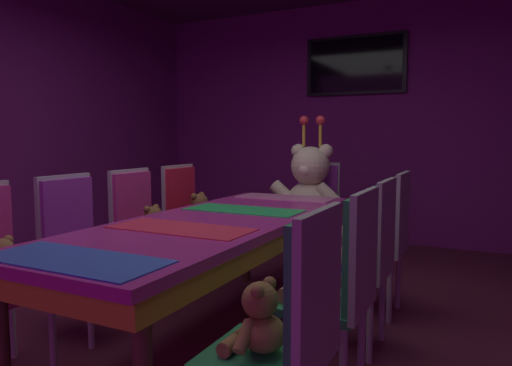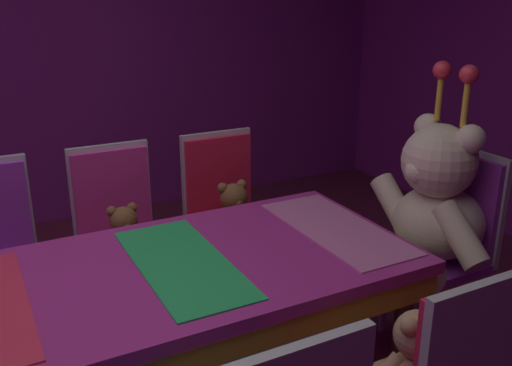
# 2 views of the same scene
# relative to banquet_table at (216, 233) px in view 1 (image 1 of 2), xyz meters

# --- Properties ---
(ground_plane) EXTENTS (7.90, 7.90, 0.00)m
(ground_plane) POSITION_rel_banquet_table_xyz_m (0.00, 0.00, -0.65)
(ground_plane) COLOR #591E33
(wall_back) EXTENTS (5.20, 0.12, 2.80)m
(wall_back) POSITION_rel_banquet_table_xyz_m (0.00, 3.20, 0.75)
(wall_back) COLOR #721E72
(wall_back) RESTS_ON ground_plane
(banquet_table) EXTENTS (0.90, 2.49, 0.75)m
(banquet_table) POSITION_rel_banquet_table_xyz_m (0.00, 0.00, 0.00)
(banquet_table) COLOR #B22D8C
(banquet_table) RESTS_ON ground_plane
(teddy_left_0) EXTENTS (0.22, 0.28, 0.27)m
(teddy_left_0) POSITION_rel_banquet_table_xyz_m (-0.71, -0.87, -0.08)
(teddy_left_0) COLOR olive
(teddy_left_0) RESTS_ON chair_left_0
(chair_left_1) EXTENTS (0.42, 0.41, 0.98)m
(chair_left_1) POSITION_rel_banquet_table_xyz_m (-0.87, -0.27, -0.06)
(chair_left_1) COLOR purple
(chair_left_1) RESTS_ON ground_plane
(chair_left_2) EXTENTS (0.42, 0.41, 0.98)m
(chair_left_2) POSITION_rel_banquet_table_xyz_m (-0.86, 0.32, -0.06)
(chair_left_2) COLOR #CC338C
(chair_left_2) RESTS_ON ground_plane
(teddy_left_2) EXTENTS (0.22, 0.29, 0.27)m
(teddy_left_2) POSITION_rel_banquet_table_xyz_m (-0.72, 0.32, -0.08)
(teddy_left_2) COLOR brown
(teddy_left_2) RESTS_ON chair_left_2
(chair_left_3) EXTENTS (0.42, 0.41, 0.98)m
(chair_left_3) POSITION_rel_banquet_table_xyz_m (-0.85, 0.91, -0.06)
(chair_left_3) COLOR red
(chair_left_3) RESTS_ON ground_plane
(teddy_left_3) EXTENTS (0.25, 0.32, 0.30)m
(teddy_left_3) POSITION_rel_banquet_table_xyz_m (-0.71, 0.91, -0.07)
(teddy_left_3) COLOR brown
(teddy_left_3) RESTS_ON chair_left_3
(chair_right_0) EXTENTS (0.42, 0.41, 0.98)m
(chair_right_0) POSITION_rel_banquet_table_xyz_m (0.87, -0.91, -0.06)
(chair_right_0) COLOR #268C4C
(chair_right_0) RESTS_ON ground_plane
(teddy_right_0) EXTENTS (0.22, 0.28, 0.26)m
(teddy_right_0) POSITION_rel_banquet_table_xyz_m (0.73, -0.91, -0.08)
(teddy_right_0) COLOR olive
(teddy_right_0) RESTS_ON chair_right_0
(chair_right_1) EXTENTS (0.42, 0.41, 0.98)m
(chair_right_1) POSITION_rel_banquet_table_xyz_m (0.88, -0.30, -0.06)
(chair_right_1) COLOR #268C4C
(chair_right_1) RESTS_ON ground_plane
(teddy_right_1) EXTENTS (0.27, 0.35, 0.33)m
(teddy_right_1) POSITION_rel_banquet_table_xyz_m (0.73, -0.30, -0.05)
(teddy_right_1) COLOR #9E7247
(teddy_right_1) RESTS_ON chair_right_1
(chair_right_2) EXTENTS (0.42, 0.41, 0.98)m
(chair_right_2) POSITION_rel_banquet_table_xyz_m (0.86, 0.27, -0.06)
(chair_right_2) COLOR #2D47B2
(chair_right_2) RESTS_ON ground_plane
(teddy_right_2) EXTENTS (0.22, 0.28, 0.27)m
(teddy_right_2) POSITION_rel_banquet_table_xyz_m (0.72, 0.27, -0.08)
(teddy_right_2) COLOR tan
(teddy_right_2) RESTS_ON chair_right_2
(chair_right_3) EXTENTS (0.42, 0.41, 0.98)m
(chair_right_3) POSITION_rel_banquet_table_xyz_m (0.85, 0.87, -0.06)
(chair_right_3) COLOR red
(chair_right_3) RESTS_ON ground_plane
(teddy_right_3) EXTENTS (0.26, 0.34, 0.32)m
(teddy_right_3) POSITION_rel_banquet_table_xyz_m (0.71, 0.87, -0.06)
(teddy_right_3) COLOR tan
(teddy_right_3) RESTS_ON chair_right_3
(throne_chair) EXTENTS (0.41, 0.42, 0.98)m
(throne_chair) POSITION_rel_banquet_table_xyz_m (0.00, 1.79, -0.06)
(throne_chair) COLOR purple
(throne_chair) RESTS_ON ground_plane
(king_teddy_bear) EXTENTS (0.74, 0.57, 0.95)m
(king_teddy_bear) POSITION_rel_banquet_table_xyz_m (0.00, 1.61, 0.11)
(king_teddy_bear) COLOR beige
(king_teddy_bear) RESTS_ON throne_chair
(wall_tv) EXTENTS (1.16, 0.06, 0.67)m
(wall_tv) POSITION_rel_banquet_table_xyz_m (0.00, 3.11, 1.40)
(wall_tv) COLOR black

